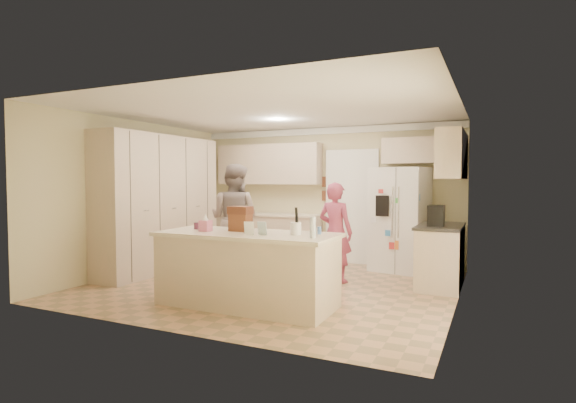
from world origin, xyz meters
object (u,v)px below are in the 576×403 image
at_px(refrigerator, 400,219).
at_px(teen_girl, 335,232).
at_px(tissue_box, 205,226).
at_px(island_base, 247,271).
at_px(utensil_crock, 296,228).
at_px(coffee_maker, 436,216).
at_px(dollhouse_body, 240,223).
at_px(teen_boy, 234,218).

distance_m(refrigerator, teen_girl, 1.46).
bearing_deg(tissue_box, teen_girl, 58.47).
relative_size(island_base, utensil_crock, 14.67).
relative_size(refrigerator, teen_girl, 1.16).
height_order(coffee_maker, island_base, coffee_maker).
bearing_deg(island_base, tissue_box, -169.70).
relative_size(coffee_maker, tissue_box, 2.14).
height_order(tissue_box, dollhouse_body, dollhouse_body).
distance_m(coffee_maker, teen_girl, 1.51).
bearing_deg(refrigerator, dollhouse_body, -105.72).
xyz_separation_m(coffee_maker, teen_girl, (-1.47, -0.16, -0.30)).
distance_m(island_base, tissue_box, 0.79).
xyz_separation_m(island_base, teen_boy, (-1.22, 1.69, 0.49)).
bearing_deg(refrigerator, tissue_box, -109.94).
xyz_separation_m(refrigerator, tissue_box, (-1.87, -3.09, 0.10)).
bearing_deg(teen_girl, teen_boy, 11.43).
height_order(refrigerator, dollhouse_body, refrigerator).
bearing_deg(refrigerator, teen_boy, -141.62).
height_order(teen_boy, teen_girl, teen_boy).
distance_m(dollhouse_body, teen_boy, 1.92).
bearing_deg(teen_boy, island_base, 124.48).
bearing_deg(teen_boy, coffee_maker, -177.75).
xyz_separation_m(island_base, tissue_box, (-0.55, -0.10, 0.56)).
distance_m(utensil_crock, teen_girl, 1.71).
bearing_deg(teen_boy, tissue_box, 109.18).
relative_size(coffee_maker, utensil_crock, 2.00).
relative_size(utensil_crock, teen_girl, 0.10).
height_order(refrigerator, island_base, refrigerator).
bearing_deg(utensil_crock, dollhouse_body, 176.42).
height_order(island_base, teen_boy, teen_boy).
xyz_separation_m(island_base, teen_girl, (0.58, 1.74, 0.33)).
bearing_deg(coffee_maker, tissue_box, -142.43).
distance_m(refrigerator, dollhouse_body, 3.25).
relative_size(tissue_box, dollhouse_body, 0.54).
bearing_deg(teen_girl, tissue_box, 68.32).
bearing_deg(coffee_maker, refrigerator, 123.72).
height_order(utensil_crock, tissue_box, utensil_crock).
xyz_separation_m(coffee_maker, teen_boy, (-3.27, -0.21, -0.14)).
bearing_deg(dollhouse_body, teen_girl, 66.05).
bearing_deg(dollhouse_body, coffee_maker, 39.29).
distance_m(refrigerator, tissue_box, 3.62).
distance_m(utensil_crock, teen_boy, 2.49).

